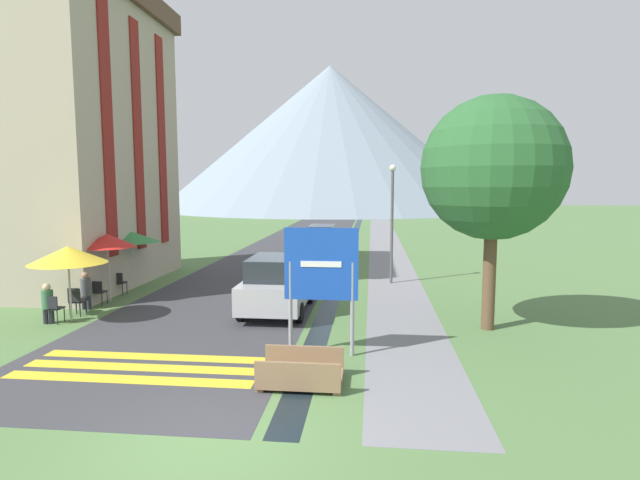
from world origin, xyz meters
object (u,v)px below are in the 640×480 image
object	(u,v)px
parked_car_far	(322,241)
streetlamp	(392,213)
cafe_chair_nearest	(53,307)
cafe_chair_near_left	(76,300)
tree_by_path	(493,169)
cafe_chair_near_right	(76,298)
road_sign	(321,274)
cafe_umbrella_front_yellow	(68,255)
person_seated_far	(86,289)
cafe_umbrella_rear_green	(131,237)
person_standing_terrace	(106,271)
hotel_building	(75,126)
cafe_umbrella_middle_red	(107,241)
footbridge	(301,374)
person_seated_near	(48,301)
cafe_chair_middle	(98,291)
parked_car_near	(277,284)
cafe_chair_far_right	(119,281)

from	to	relation	value
parked_car_far	streetlamp	xyz separation A→B (m)	(3.68, -7.47, 2.03)
cafe_chair_nearest	cafe_chair_near_left	world-z (taller)	same
tree_by_path	cafe_chair_near_left	bearing A→B (deg)	179.47
cafe_chair_near_right	road_sign	bearing A→B (deg)	-22.39
cafe_umbrella_front_yellow	person_seated_far	distance (m)	1.96
cafe_chair_nearest	cafe_chair_near_right	xyz separation A→B (m)	(-0.02, 1.17, 0.00)
tree_by_path	cafe_umbrella_rear_green	bearing A→B (deg)	161.31
cafe_chair_near_left	cafe_umbrella_front_yellow	size ratio (longest dim) A/B	0.37
road_sign	person_standing_terrace	xyz separation A→B (m)	(-8.45, 5.43, -1.02)
hotel_building	parked_car_far	xyz separation A→B (m)	(9.17, 8.85, -5.58)
cafe_chair_nearest	person_seated_far	size ratio (longest dim) A/B	0.68
parked_car_far	cafe_chair_near_left	size ratio (longest dim) A/B	5.40
road_sign	cafe_umbrella_middle_red	world-z (taller)	road_sign
streetlamp	cafe_chair_near_left	bearing A→B (deg)	-147.32
footbridge	person_seated_far	distance (m)	9.66
tree_by_path	person_seated_near	bearing A→B (deg)	-176.57
streetlamp	tree_by_path	bearing A→B (deg)	-69.17
cafe_chair_middle	person_seated_near	size ratio (longest dim) A/B	0.70
cafe_chair_nearest	tree_by_path	size ratio (longest dim) A/B	0.13
cafe_umbrella_front_yellow	cafe_umbrella_middle_red	size ratio (longest dim) A/B	0.95
footbridge	cafe_chair_near_right	distance (m)	9.33
cafe_chair_near_left	person_seated_far	bearing A→B (deg)	110.37
parked_car_near	tree_by_path	bearing A→B (deg)	-11.75
cafe_chair_middle	cafe_chair_far_right	size ratio (longest dim) A/B	1.00
hotel_building	cafe_umbrella_middle_red	distance (m)	6.01
hotel_building	cafe_chair_near_left	world-z (taller)	hotel_building
cafe_umbrella_rear_green	person_seated_near	distance (m)	5.27
parked_car_near	streetlamp	xyz separation A→B (m)	(3.85, 5.22, 2.03)
cafe_umbrella_rear_green	parked_car_near	bearing A→B (deg)	-25.05
cafe_chair_nearest	cafe_umbrella_middle_red	distance (m)	3.33
cafe_chair_nearest	cafe_umbrella_front_yellow	world-z (taller)	cafe_umbrella_front_yellow
road_sign	cafe_chair_middle	bearing A→B (deg)	152.58
cafe_chair_far_right	cafe_umbrella_front_yellow	distance (m)	3.90
cafe_chair_near_right	cafe_umbrella_rear_green	bearing A→B (deg)	88.91
road_sign	cafe_umbrella_middle_red	bearing A→B (deg)	149.17
footbridge	streetlamp	size ratio (longest dim) A/B	0.34
hotel_building	cafe_umbrella_rear_green	bearing A→B (deg)	-18.01
cafe_chair_far_right	person_standing_terrace	distance (m)	0.64
footbridge	cafe_umbrella_front_yellow	world-z (taller)	cafe_umbrella_front_yellow
footbridge	parked_car_far	xyz separation A→B (m)	(-1.43, 18.52, 0.68)
cafe_chair_nearest	cafe_umbrella_middle_red	xyz separation A→B (m)	(0.17, 2.89, 1.65)
cafe_chair_near_right	parked_car_near	bearing A→B (deg)	6.44
cafe_umbrella_middle_red	person_standing_terrace	size ratio (longest dim) A/B	1.45
cafe_umbrella_middle_red	tree_by_path	distance (m)	12.89
hotel_building	road_sign	bearing A→B (deg)	-35.83
hotel_building	cafe_chair_far_right	size ratio (longest dim) A/B	14.22
cafe_umbrella_middle_red	person_standing_terrace	world-z (taller)	cafe_umbrella_middle_red
person_seated_near	cafe_chair_far_right	bearing A→B (deg)	87.89
hotel_building	cafe_umbrella_front_yellow	size ratio (longest dim) A/B	5.30
road_sign	cafe_chair_far_right	size ratio (longest dim) A/B	3.64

